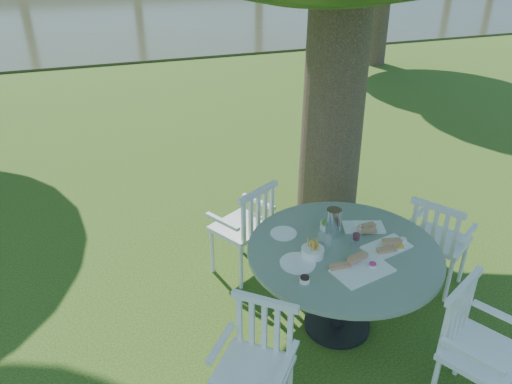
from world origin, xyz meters
TOP-DOWN VIEW (x-y plane):
  - ground at (0.00, 0.00)m, footprint 140.00×140.00m
  - table at (0.39, -0.83)m, footprint 1.53×1.53m
  - chair_ne at (1.44, -0.63)m, footprint 0.63×0.64m
  - chair_nw at (-0.10, 0.11)m, footprint 0.66×0.64m
  - chair_sw at (-0.52, -1.40)m, footprint 0.63×0.63m
  - chair_se at (0.87, -1.78)m, footprint 0.66×0.64m
  - tableware at (0.35, -0.77)m, footprint 1.09×0.94m

SIDE VIEW (x-z plane):
  - ground at x=0.00m, z-range 0.00..0.00m
  - chair_sw at x=-0.52m, z-range 0.08..0.99m
  - chair_ne at x=1.44m, z-range 0.08..1.02m
  - chair_nw at x=-0.10m, z-range 0.09..1.06m
  - chair_se at x=0.87m, z-range 0.09..1.07m
  - table at x=0.39m, z-range 0.26..1.06m
  - tableware at x=0.35m, z-range 0.73..0.97m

